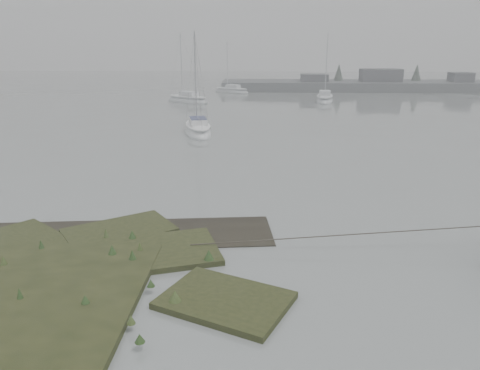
% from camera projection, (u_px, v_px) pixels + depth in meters
% --- Properties ---
extents(ground, '(160.00, 160.00, 0.00)m').
position_uv_depth(ground, '(242.00, 124.00, 42.56)').
color(ground, slate).
rests_on(ground, ground).
extents(far_shoreline, '(60.00, 8.00, 4.15)m').
position_uv_depth(far_shoreline, '(423.00, 85.00, 71.84)').
color(far_shoreline, '#4C4F51').
rests_on(far_shoreline, ground).
extents(sailboat_white, '(3.41, 6.45, 8.68)m').
position_uv_depth(sailboat_white, '(198.00, 130.00, 38.13)').
color(sailboat_white, white).
rests_on(sailboat_white, ground).
extents(sailboat_far_a, '(6.33, 5.17, 8.81)m').
position_uv_depth(sailboat_far_a, '(187.00, 100.00, 57.83)').
color(sailboat_far_a, silver).
rests_on(sailboat_far_a, ground).
extents(sailboat_far_b, '(3.02, 6.63, 9.03)m').
position_uv_depth(sailboat_far_b, '(325.00, 100.00, 58.52)').
color(sailboat_far_b, silver).
rests_on(sailboat_far_b, ground).
extents(sailboat_far_c, '(5.81, 4.30, 7.92)m').
position_uv_depth(sailboat_far_c, '(232.00, 91.00, 68.67)').
color(sailboat_far_c, '#A4A8AD').
rests_on(sailboat_far_c, ground).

